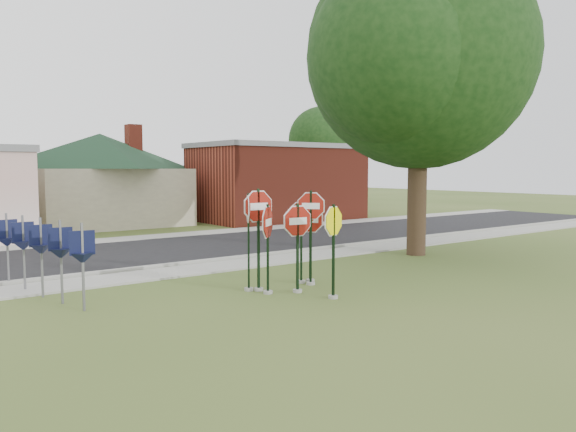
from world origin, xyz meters
TOP-DOWN VIEW (x-y plane):
  - ground at (0.00, 0.00)m, footprint 120.00×120.00m
  - sidewalk_near at (0.00, 5.50)m, footprint 60.00×1.60m
  - road at (0.00, 10.00)m, footprint 60.00×7.00m
  - sidewalk_far at (0.00, 14.30)m, footprint 60.00×1.60m
  - curb at (0.00, 6.50)m, footprint 60.00×0.20m
  - stop_sign_center at (0.02, 1.11)m, footprint 1.12×0.24m
  - stop_sign_yellow at (0.30, 0.03)m, footprint 0.99×0.30m
  - stop_sign_left at (-0.68, 1.44)m, footprint 0.91×0.74m
  - stop_sign_right at (0.91, 1.65)m, footprint 0.74×0.77m
  - stop_sign_back_right at (0.83, 1.98)m, footprint 0.90×0.55m
  - stop_sign_back_left at (-0.67, 1.88)m, footprint 1.16×0.24m
  - stop_sign_far_right at (1.14, 1.95)m, footprint 0.57×0.86m
  - stop_sign_far_left at (-0.88, 2.03)m, footprint 0.49×0.90m
  - route_sign_row at (-5.40, 4.50)m, footprint 1.43×4.63m
  - building_house at (2.00, 22.00)m, footprint 11.60×11.60m
  - building_brick at (12.00, 18.50)m, footprint 10.20×6.20m
  - oak_tree at (7.50, 3.50)m, footprint 11.86×11.26m
  - bg_tree_right at (22.00, 26.00)m, footprint 5.60×5.60m

SIDE VIEW (x-z plane):
  - ground at x=0.00m, z-range 0.00..0.00m
  - road at x=0.00m, z-range 0.00..0.04m
  - sidewalk_near at x=0.00m, z-range 0.00..0.06m
  - sidewalk_far at x=0.00m, z-range 0.00..0.06m
  - curb at x=0.00m, z-range 0.00..0.14m
  - route_sign_row at x=-5.40m, z-range 0.22..2.22m
  - stop_sign_far_right at x=1.14m, z-range 0.24..2.51m
  - stop_sign_yellow at x=0.30m, z-range 0.26..2.70m
  - stop_sign_back_right at x=0.83m, z-range 0.28..2.71m
  - stop_sign_center at x=0.02m, z-range 0.28..2.71m
  - stop_sign_left at x=-0.68m, z-range 0.29..2.71m
  - stop_sign_far_left at x=-0.88m, z-range 0.31..2.98m
  - stop_sign_right at x=0.91m, z-range 0.34..3.05m
  - stop_sign_back_left at x=-0.67m, z-range 0.38..3.18m
  - building_brick at x=12.00m, z-range 0.03..4.78m
  - building_house at x=2.00m, z-range 0.55..6.75m
  - bg_tree_right at x=22.00m, z-range 1.38..9.78m
  - oak_tree at x=7.50m, z-range 1.58..13.02m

